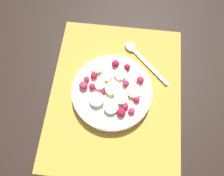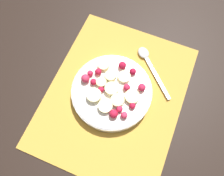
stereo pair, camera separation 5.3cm
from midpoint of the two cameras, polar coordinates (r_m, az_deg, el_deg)
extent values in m
plane|color=black|center=(0.57, -1.75, -2.13)|extent=(3.00, 3.00, 0.00)
cube|color=gold|center=(0.57, -1.76, -2.03)|extent=(0.43, 0.34, 0.01)
cylinder|color=white|center=(0.55, -2.73, -1.18)|extent=(0.20, 0.20, 0.02)
torus|color=white|center=(0.54, -2.78, -0.86)|extent=(0.20, 0.20, 0.01)
cylinder|color=white|center=(0.54, -2.80, -0.69)|extent=(0.18, 0.18, 0.00)
cylinder|color=beige|center=(0.53, -2.87, -0.55)|extent=(0.04, 0.04, 0.01)
cylinder|color=beige|center=(0.55, -4.09, 2.63)|extent=(0.03, 0.03, 0.01)
cylinder|color=#F4EAB7|center=(0.55, -0.55, 3.23)|extent=(0.04, 0.04, 0.01)
cylinder|color=beige|center=(0.53, -6.84, -3.50)|extent=(0.04, 0.04, 0.01)
cylinder|color=beige|center=(0.53, 2.87, -1.05)|extent=(0.05, 0.05, 0.01)
cylinder|color=beige|center=(0.54, -5.95, 0.31)|extent=(0.04, 0.04, 0.01)
cylinder|color=#F4EAB7|center=(0.52, -3.20, -5.44)|extent=(0.04, 0.04, 0.01)
cylinder|color=beige|center=(0.52, -0.55, -3.13)|extent=(0.04, 0.04, 0.01)
cylinder|color=beige|center=(0.56, -6.62, 4.83)|extent=(0.04, 0.04, 0.01)
sphere|color=red|center=(0.54, -8.06, -0.25)|extent=(0.02, 0.02, 0.02)
sphere|color=red|center=(0.55, -7.51, 2.84)|extent=(0.02, 0.02, 0.02)
sphere|color=#B21433|center=(0.55, 1.25, 5.16)|extent=(0.02, 0.02, 0.02)
sphere|color=#B21433|center=(0.56, -1.81, 6.03)|extent=(0.02, 0.02, 0.02)
sphere|color=#D12347|center=(0.53, 0.84, 0.78)|extent=(0.02, 0.02, 0.02)
sphere|color=#DB3356|center=(0.51, 2.20, -6.40)|extent=(0.02, 0.02, 0.02)
sphere|color=red|center=(0.53, -5.53, -1.48)|extent=(0.01, 0.01, 0.01)
sphere|color=#D12347|center=(0.54, 4.63, 1.75)|extent=(0.02, 0.02, 0.02)
sphere|color=red|center=(0.51, -0.54, -6.76)|extent=(0.02, 0.02, 0.02)
sphere|color=#D12347|center=(0.55, -9.45, 1.93)|extent=(0.01, 0.01, 0.01)
sphere|color=#DB3356|center=(0.54, -10.24, 0.59)|extent=(0.02, 0.02, 0.02)
sphere|color=red|center=(0.52, 3.60, -3.47)|extent=(0.02, 0.02, 0.02)
sphere|color=#D12347|center=(0.52, 0.56, -5.17)|extent=(0.02, 0.02, 0.02)
cube|color=#B2B2B7|center=(0.60, 7.55, 5.07)|extent=(0.10, 0.10, 0.00)
ellipsoid|color=#B2B2B7|center=(0.62, 2.43, 10.48)|extent=(0.05, 0.05, 0.01)
camera|label=1|loc=(0.03, -92.89, -7.36)|focal=35.00mm
camera|label=2|loc=(0.03, 87.11, 7.36)|focal=35.00mm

